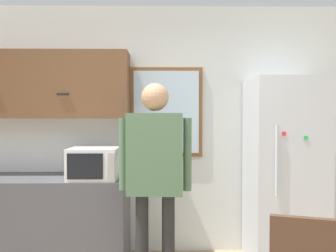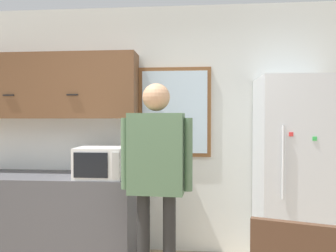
% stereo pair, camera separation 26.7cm
% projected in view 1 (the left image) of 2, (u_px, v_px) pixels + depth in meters
% --- Properties ---
extents(back_wall, '(6.00, 0.06, 2.70)m').
position_uv_depth(back_wall, '(151.00, 129.00, 3.64)').
color(back_wall, silver).
rests_on(back_wall, ground_plane).
extents(counter, '(1.97, 0.64, 0.88)m').
position_uv_depth(counter, '(29.00, 221.00, 3.30)').
color(counter, '#4C4C51').
rests_on(counter, ground_plane).
extents(upper_cabinets, '(1.97, 0.32, 0.70)m').
position_uv_depth(upper_cabinets, '(34.00, 85.00, 3.43)').
color(upper_cabinets, brown).
extents(microwave, '(0.47, 0.43, 0.30)m').
position_uv_depth(microwave, '(94.00, 163.00, 3.19)').
color(microwave, white).
rests_on(microwave, counter).
extents(person, '(0.62, 0.25, 1.77)m').
position_uv_depth(person, '(155.00, 163.00, 2.77)').
color(person, black).
rests_on(person, ground_plane).
extents(refrigerator, '(0.70, 0.66, 1.87)m').
position_uv_depth(refrigerator, '(284.00, 171.00, 3.31)').
color(refrigerator, silver).
rests_on(refrigerator, ground_plane).
extents(window, '(0.79, 0.05, 0.98)m').
position_uv_depth(window, '(166.00, 112.00, 3.59)').
color(window, brown).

